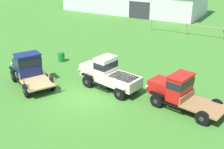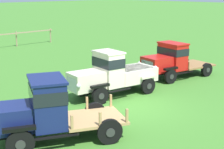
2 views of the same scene
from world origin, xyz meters
TOP-DOWN VIEW (x-y plane):
  - ground_plane at (0.00, 0.00)m, footprint 240.00×240.00m
  - vintage_truck_foreground_near at (-4.69, -0.09)m, footprint 4.90×3.57m
  - vintage_truck_second_in_line at (0.71, 2.02)m, footprint 4.87×2.42m
  - vintage_truck_midrow_center at (5.53, 2.03)m, footprint 5.00×2.74m

SIDE VIEW (x-z plane):
  - ground_plane at x=0.00m, z-range 0.00..0.00m
  - vintage_truck_midrow_center at x=5.53m, z-range 0.01..2.11m
  - vintage_truck_second_in_line at x=0.71m, z-range -0.05..2.19m
  - vintage_truck_foreground_near at x=-4.69m, z-range 0.04..2.29m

